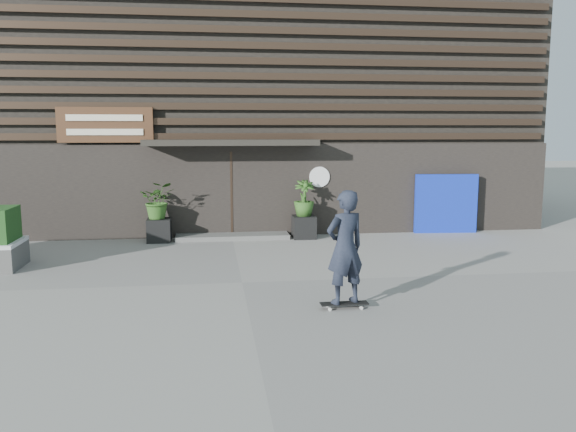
{
  "coord_description": "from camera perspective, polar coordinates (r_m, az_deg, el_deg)",
  "views": [
    {
      "loc": [
        -0.57,
        -10.83,
        2.88
      ],
      "look_at": [
        1.03,
        1.1,
        1.1
      ],
      "focal_mm": 36.48,
      "sensor_mm": 36.0,
      "label": 1
    }
  ],
  "objects": [
    {
      "name": "ground",
      "position": [
        11.22,
        -4.5,
        -6.49
      ],
      "size": [
        80.0,
        80.0,
        0.0
      ],
      "primitive_type": "plane",
      "color": "gray",
      "rests_on": "ground"
    },
    {
      "name": "entrance_step",
      "position": [
        15.69,
        -5.43,
        -1.97
      ],
      "size": [
        3.0,
        0.8,
        0.12
      ],
      "primitive_type": "cube",
      "color": "#535350",
      "rests_on": "ground"
    },
    {
      "name": "planter_pot_left",
      "position": [
        15.5,
        -12.45,
        -1.36
      ],
      "size": [
        0.6,
        0.6,
        0.6
      ],
      "primitive_type": "cube",
      "color": "black",
      "rests_on": "ground"
    },
    {
      "name": "bamboo_left",
      "position": [
        15.39,
        -12.54,
        1.5
      ],
      "size": [
        0.86,
        0.75,
        0.96
      ],
      "primitive_type": "imported",
      "color": "#2D591E",
      "rests_on": "planter_pot_left"
    },
    {
      "name": "planter_pot_right",
      "position": [
        15.64,
        1.56,
        -1.08
      ],
      "size": [
        0.6,
        0.6,
        0.6
      ],
      "primitive_type": "cube",
      "color": "black",
      "rests_on": "ground"
    },
    {
      "name": "bamboo_right",
      "position": [
        15.53,
        1.57,
        1.76
      ],
      "size": [
        0.54,
        0.54,
        0.96
      ],
      "primitive_type": "imported",
      "color": "#2D591E",
      "rests_on": "planter_pot_right"
    },
    {
      "name": "blue_tarp",
      "position": [
        16.97,
        15.13,
        1.17
      ],
      "size": [
        1.76,
        0.26,
        1.65
      ],
      "primitive_type": "cube",
      "rotation": [
        0.0,
        0.0,
        -0.08
      ],
      "color": "#0D22AB",
      "rests_on": "ground"
    },
    {
      "name": "building",
      "position": [
        20.82,
        -6.17,
        11.42
      ],
      "size": [
        18.0,
        11.0,
        8.0
      ],
      "color": "black",
      "rests_on": "ground"
    },
    {
      "name": "skateboarder",
      "position": [
        9.41,
        5.58,
        -3.08
      ],
      "size": [
        0.78,
        0.64,
        1.94
      ],
      "color": "black",
      "rests_on": "ground"
    }
  ]
}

